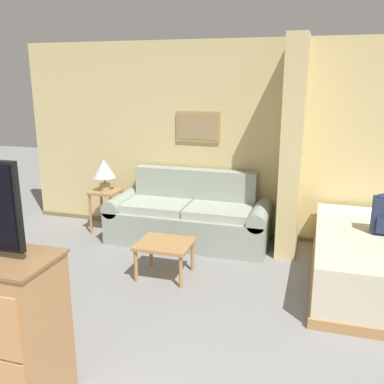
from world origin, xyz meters
TOP-DOWN VIEW (x-y plane):
  - wall_back at (-0.00, 4.40)m, footprint 6.34×0.16m
  - wall_partition_pillar at (0.68, 3.99)m, footprint 0.24×0.71m
  - couch at (-0.59, 3.92)m, footprint 2.12×0.84m
  - coffee_table at (-0.54, 2.83)m, footprint 0.58×0.51m
  - side_table at (-1.83, 3.94)m, footprint 0.38×0.38m
  - table_lamp at (-1.83, 3.94)m, footprint 0.31×0.31m

SIDE VIEW (x-z plane):
  - couch at x=-0.59m, z-range -0.13..0.79m
  - coffee_table at x=-0.54m, z-range 0.14..0.54m
  - side_table at x=-1.83m, z-range 0.18..0.77m
  - table_lamp at x=-1.83m, z-range 0.67..1.11m
  - wall_back at x=0.00m, z-range -0.01..2.59m
  - wall_partition_pillar at x=0.68m, z-range 0.00..2.60m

